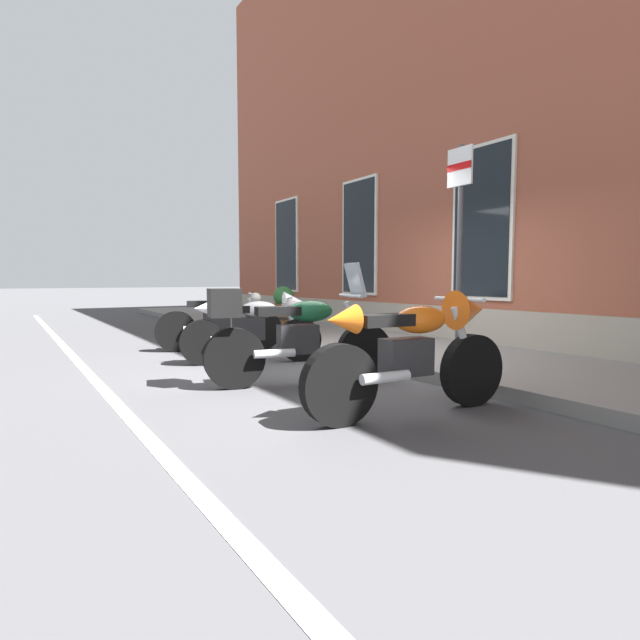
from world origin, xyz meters
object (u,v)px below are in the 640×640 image
motorcycle_white_sport (257,324)px  motorcycle_green_touring (292,334)px  parking_sign (459,225)px  barrel_planter (284,312)px  motorcycle_orange_sport (418,348)px  motorcycle_black_naked (221,322)px

motorcycle_white_sport → motorcycle_green_touring: 1.58m
parking_sign → barrel_planter: bearing=178.5°
barrel_planter → motorcycle_green_touring: bearing=-26.7°
motorcycle_white_sport → barrel_planter: 2.93m
motorcycle_white_sport → motorcycle_orange_sport: size_ratio=0.92×
motorcycle_black_naked → motorcycle_white_sport: bearing=-1.0°
motorcycle_white_sport → barrel_planter: size_ratio=2.15×
motorcycle_orange_sport → barrel_planter: bearing=163.5°
motorcycle_orange_sport → parking_sign: size_ratio=0.81×
parking_sign → motorcycle_black_naked: bearing=-157.4°
motorcycle_white_sport → parking_sign: 3.01m
motorcycle_orange_sport → barrel_planter: 5.86m
parking_sign → motorcycle_white_sport: bearing=-145.0°
motorcycle_green_touring → motorcycle_orange_sport: 1.70m
motorcycle_white_sport → motorcycle_green_touring: motorcycle_green_touring is taller
motorcycle_green_touring → motorcycle_orange_sport: (1.67, 0.32, 0.01)m
motorcycle_green_touring → motorcycle_orange_sport: motorcycle_green_touring is taller
barrel_planter → parking_sign: bearing=-1.5°
motorcycle_white_sport → motorcycle_orange_sport: 3.22m
motorcycle_black_naked → parking_sign: bearing=22.6°
motorcycle_black_naked → motorcycle_orange_sport: size_ratio=0.95×
motorcycle_black_naked → motorcycle_green_touring: bearing=-6.1°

